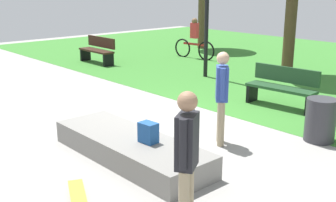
{
  "coord_description": "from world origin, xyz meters",
  "views": [
    {
      "loc": [
        6.13,
        -5.22,
        2.76
      ],
      "look_at": [
        1.01,
        -0.6,
        0.82
      ],
      "focal_mm": 45.28,
      "sensor_mm": 36.0,
      "label": 1
    }
  ],
  "objects_px": {
    "concrete_ledge": "(131,148)",
    "backpack_on_ledge": "(148,133)",
    "skater_performing_trick": "(187,153)",
    "skater_watching": "(222,92)",
    "trash_bin": "(320,120)",
    "cyclist_on_bicycle": "(194,41)",
    "park_bench_near_lamppost": "(98,50)",
    "skateboard_by_ledge": "(78,194)",
    "park_bench_by_oak": "(282,86)"
  },
  "relations": [
    {
      "from": "skateboard_by_ledge",
      "to": "park_bench_near_lamppost",
      "type": "relative_size",
      "value": 0.51
    },
    {
      "from": "concrete_ledge",
      "to": "park_bench_by_oak",
      "type": "distance_m",
      "value": 4.36
    },
    {
      "from": "park_bench_near_lamppost",
      "to": "skater_performing_trick",
      "type": "bearing_deg",
      "value": -27.8
    },
    {
      "from": "backpack_on_ledge",
      "to": "trash_bin",
      "type": "relative_size",
      "value": 0.41
    },
    {
      "from": "skater_performing_trick",
      "to": "trash_bin",
      "type": "height_order",
      "value": "skater_performing_trick"
    },
    {
      "from": "skater_performing_trick",
      "to": "trash_bin",
      "type": "bearing_deg",
      "value": 97.14
    },
    {
      "from": "skater_watching",
      "to": "trash_bin",
      "type": "xyz_separation_m",
      "value": [
        1.1,
        1.43,
        -0.56
      ]
    },
    {
      "from": "skater_watching",
      "to": "trash_bin",
      "type": "distance_m",
      "value": 1.89
    },
    {
      "from": "skater_performing_trick",
      "to": "skateboard_by_ledge",
      "type": "relative_size",
      "value": 2.06
    },
    {
      "from": "park_bench_near_lamppost",
      "to": "trash_bin",
      "type": "xyz_separation_m",
      "value": [
        9.09,
        -1.23,
        -0.09
      ]
    },
    {
      "from": "skateboard_by_ledge",
      "to": "park_bench_by_oak",
      "type": "xyz_separation_m",
      "value": [
        -0.64,
        5.67,
        0.42
      ]
    },
    {
      "from": "backpack_on_ledge",
      "to": "trash_bin",
      "type": "height_order",
      "value": "trash_bin"
    },
    {
      "from": "backpack_on_ledge",
      "to": "concrete_ledge",
      "type": "bearing_deg",
      "value": -173.67
    },
    {
      "from": "backpack_on_ledge",
      "to": "park_bench_by_oak",
      "type": "xyz_separation_m",
      "value": [
        -0.43,
        4.28,
        -0.05
      ]
    },
    {
      "from": "park_bench_near_lamppost",
      "to": "trash_bin",
      "type": "height_order",
      "value": "park_bench_near_lamppost"
    },
    {
      "from": "cyclist_on_bicycle",
      "to": "park_bench_by_oak",
      "type": "bearing_deg",
      "value": -27.94
    },
    {
      "from": "cyclist_on_bicycle",
      "to": "skater_watching",
      "type": "bearing_deg",
      "value": -42.39
    },
    {
      "from": "concrete_ledge",
      "to": "skater_watching",
      "type": "height_order",
      "value": "skater_watching"
    },
    {
      "from": "concrete_ledge",
      "to": "trash_bin",
      "type": "relative_size",
      "value": 3.86
    },
    {
      "from": "park_bench_by_oak",
      "to": "park_bench_near_lamppost",
      "type": "bearing_deg",
      "value": -179.16
    },
    {
      "from": "skateboard_by_ledge",
      "to": "trash_bin",
      "type": "xyz_separation_m",
      "value": [
        1.04,
        4.33,
        0.33
      ]
    },
    {
      "from": "skater_performing_trick",
      "to": "skater_watching",
      "type": "relative_size",
      "value": 1.02
    },
    {
      "from": "skater_watching",
      "to": "backpack_on_ledge",
      "type": "bearing_deg",
      "value": -95.92
    },
    {
      "from": "concrete_ledge",
      "to": "backpack_on_ledge",
      "type": "relative_size",
      "value": 9.4
    },
    {
      "from": "park_bench_near_lamppost",
      "to": "cyclist_on_bicycle",
      "type": "relative_size",
      "value": 0.88
    },
    {
      "from": "park_bench_near_lamppost",
      "to": "trash_bin",
      "type": "distance_m",
      "value": 9.18
    },
    {
      "from": "park_bench_by_oak",
      "to": "skater_watching",
      "type": "bearing_deg",
      "value": -78.11
    },
    {
      "from": "skater_performing_trick",
      "to": "skateboard_by_ledge",
      "type": "bearing_deg",
      "value": -161.37
    },
    {
      "from": "backpack_on_ledge",
      "to": "park_bench_near_lamppost",
      "type": "relative_size",
      "value": 0.2
    },
    {
      "from": "trash_bin",
      "to": "cyclist_on_bicycle",
      "type": "relative_size",
      "value": 0.43
    },
    {
      "from": "backpack_on_ledge",
      "to": "park_bench_near_lamppost",
      "type": "height_order",
      "value": "park_bench_near_lamppost"
    },
    {
      "from": "park_bench_by_oak",
      "to": "cyclist_on_bicycle",
      "type": "height_order",
      "value": "cyclist_on_bicycle"
    },
    {
      "from": "skater_watching",
      "to": "park_bench_by_oak",
      "type": "distance_m",
      "value": 2.87
    },
    {
      "from": "backpack_on_ledge",
      "to": "skateboard_by_ledge",
      "type": "xyz_separation_m",
      "value": [
        0.21,
        -1.39,
        -0.46
      ]
    },
    {
      "from": "skater_watching",
      "to": "skater_performing_trick",
      "type": "bearing_deg",
      "value": -56.58
    },
    {
      "from": "trash_bin",
      "to": "park_bench_by_oak",
      "type": "bearing_deg",
      "value": 141.37
    },
    {
      "from": "backpack_on_ledge",
      "to": "skater_performing_trick",
      "type": "distance_m",
      "value": 1.99
    },
    {
      "from": "skater_performing_trick",
      "to": "skater_watching",
      "type": "height_order",
      "value": "skater_performing_trick"
    },
    {
      "from": "skateboard_by_ledge",
      "to": "park_bench_near_lamppost",
      "type": "bearing_deg",
      "value": 145.38
    },
    {
      "from": "skater_watching",
      "to": "park_bench_near_lamppost",
      "type": "height_order",
      "value": "skater_watching"
    },
    {
      "from": "skater_performing_trick",
      "to": "skateboard_by_ledge",
      "type": "distance_m",
      "value": 1.84
    },
    {
      "from": "concrete_ledge",
      "to": "trash_bin",
      "type": "distance_m",
      "value": 3.42
    },
    {
      "from": "skater_performing_trick",
      "to": "skateboard_by_ledge",
      "type": "height_order",
      "value": "skater_performing_trick"
    },
    {
      "from": "cyclist_on_bicycle",
      "to": "skater_performing_trick",
      "type": "bearing_deg",
      "value": -45.88
    },
    {
      "from": "skateboard_by_ledge",
      "to": "concrete_ledge",
      "type": "bearing_deg",
      "value": 113.75
    },
    {
      "from": "skateboard_by_ledge",
      "to": "backpack_on_ledge",
      "type": "bearing_deg",
      "value": 98.63
    },
    {
      "from": "concrete_ledge",
      "to": "skater_performing_trick",
      "type": "distance_m",
      "value": 2.38
    },
    {
      "from": "backpack_on_ledge",
      "to": "cyclist_on_bicycle",
      "type": "xyz_separation_m",
      "value": [
        -6.28,
        7.38,
        0.1
      ]
    },
    {
      "from": "skater_watching",
      "to": "trash_bin",
      "type": "relative_size",
      "value": 2.1
    },
    {
      "from": "park_bench_near_lamppost",
      "to": "skateboard_by_ledge",
      "type": "bearing_deg",
      "value": -34.62
    }
  ]
}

